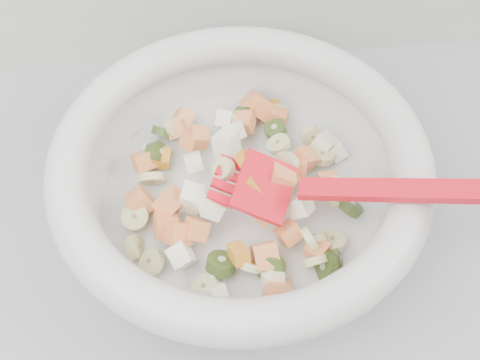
{
  "coord_description": "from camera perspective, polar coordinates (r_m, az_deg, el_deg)",
  "views": [
    {
      "loc": [
        0.02,
        1.17,
        1.41
      ],
      "look_at": [
        0.05,
        1.51,
        0.95
      ],
      "focal_mm": 45.0,
      "sensor_mm": 36.0,
      "label": 1
    }
  ],
  "objects": [
    {
      "name": "mixing_bowl",
      "position": [
        0.57,
        0.03,
        0.44
      ],
      "size": [
        0.41,
        0.36,
        0.14
      ],
      "color": "silver",
      "rests_on": "counter"
    }
  ]
}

